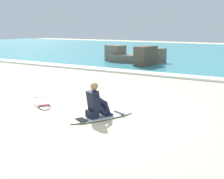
% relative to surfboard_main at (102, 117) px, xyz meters
% --- Properties ---
extents(ground_plane, '(80.00, 80.00, 0.00)m').
position_rel_surfboard_main_xyz_m(ground_plane, '(-0.89, 0.21, -0.04)').
color(ground_plane, beige).
extents(breaking_foam, '(80.00, 0.90, 0.11)m').
position_rel_surfboard_main_xyz_m(breaking_foam, '(-0.89, 7.79, 0.02)').
color(breaking_foam, white).
rests_on(breaking_foam, ground).
extents(surfboard_main, '(1.26, 2.05, 0.08)m').
position_rel_surfboard_main_xyz_m(surfboard_main, '(0.00, 0.00, 0.00)').
color(surfboard_main, silver).
rests_on(surfboard_main, ground).
extents(surfer_seated, '(0.58, 0.77, 0.95)m').
position_rel_surfboard_main_xyz_m(surfer_seated, '(-0.07, -0.17, 0.40)').
color(surfer_seated, black).
rests_on(surfer_seated, surfboard_main).
extents(surfboard_spare_near, '(1.94, 1.70, 0.08)m').
position_rel_surfboard_main_xyz_m(surfboard_spare_near, '(-2.67, 0.40, -0.00)').
color(surfboard_spare_near, white).
rests_on(surfboard_spare_near, ground).
extents(rock_outcrop_distant, '(4.13, 3.38, 1.26)m').
position_rel_surfboard_main_xyz_m(rock_outcrop_distant, '(-5.20, 11.34, 0.48)').
color(rock_outcrop_distant, '#756656').
rests_on(rock_outcrop_distant, ground).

